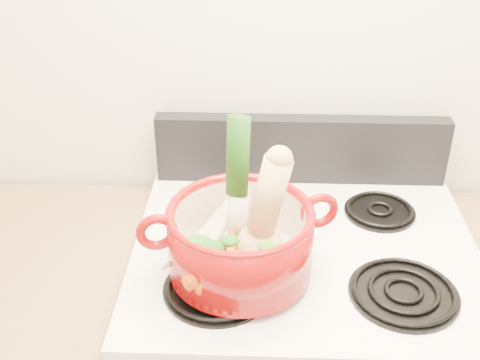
{
  "coord_description": "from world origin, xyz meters",
  "views": [
    {
      "loc": [
        -0.11,
        0.3,
        1.78
      ],
      "look_at": [
        -0.14,
        1.27,
        1.2
      ],
      "focal_mm": 45.0,
      "sensor_mm": 36.0,
      "label": 1
    }
  ],
  "objects": [
    {
      "name": "carrot_2",
      "position": [
        -0.11,
        1.25,
        1.03
      ],
      "size": [
        0.07,
        0.16,
        0.04
      ],
      "primitive_type": "cone",
      "rotation": [
        1.66,
        0.0,
        0.27
      ],
      "color": "#C75109",
      "rests_on": "dutch_oven"
    },
    {
      "name": "parsnip_3",
      "position": [
        -0.23,
        1.3,
        1.04
      ],
      "size": [
        0.13,
        0.19,
        0.06
      ],
      "primitive_type": "cone",
      "rotation": [
        1.66,
        0.0,
        -0.53
      ],
      "color": "beige",
      "rests_on": "dutch_oven"
    },
    {
      "name": "parsnip_4",
      "position": [
        -0.19,
        1.32,
        1.05
      ],
      "size": [
        0.11,
        0.24,
        0.07
      ],
      "primitive_type": "cone",
      "rotation": [
        1.66,
        0.0,
        -0.29
      ],
      "color": "beige",
      "rests_on": "dutch_oven"
    },
    {
      "name": "ginger",
      "position": [
        -0.14,
        1.35,
        1.02
      ],
      "size": [
        0.09,
        0.08,
        0.04
      ],
      "primitive_type": "ellipsoid",
      "rotation": [
        0.0,
        0.0,
        0.28
      ],
      "color": "#D5C083",
      "rests_on": "dutch_oven"
    },
    {
      "name": "cooktop",
      "position": [
        0.0,
        1.4,
        0.93
      ],
      "size": [
        0.78,
        0.67,
        0.03
      ],
      "primitive_type": "cube",
      "color": "white",
      "rests_on": "stove_body"
    },
    {
      "name": "control_backsplash",
      "position": [
        0.0,
        1.7,
        1.04
      ],
      "size": [
        0.76,
        0.05,
        0.18
      ],
      "primitive_type": "cube",
      "color": "black",
      "rests_on": "cooktop"
    },
    {
      "name": "carrot_0",
      "position": [
        -0.16,
        1.22,
        1.02
      ],
      "size": [
        0.09,
        0.14,
        0.04
      ],
      "primitive_type": "cone",
      "rotation": [
        1.66,
        0.0,
        -0.5
      ],
      "color": "#C05409",
      "rests_on": "dutch_oven"
    },
    {
      "name": "pot_handle_left",
      "position": [
        -0.31,
        1.24,
        1.09
      ],
      "size": [
        0.08,
        0.04,
        0.08
      ],
      "primitive_type": "torus",
      "rotation": [
        1.57,
        0.0,
        0.27
      ],
      "color": "maroon",
      "rests_on": "dutch_oven"
    },
    {
      "name": "burner_back_right",
      "position": [
        0.19,
        1.54,
        0.96
      ],
      "size": [
        0.17,
        0.17,
        0.02
      ],
      "primitive_type": "cylinder",
      "color": "black",
      "rests_on": "cooktop"
    },
    {
      "name": "burner_front_left",
      "position": [
        -0.19,
        1.24,
        0.96
      ],
      "size": [
        0.22,
        0.22,
        0.02
      ],
      "primitive_type": "cylinder",
      "color": "black",
      "rests_on": "cooktop"
    },
    {
      "name": "carrot_1",
      "position": [
        -0.21,
        1.23,
        1.02
      ],
      "size": [
        0.04,
        0.15,
        0.04
      ],
      "primitive_type": "cone",
      "rotation": [
        1.66,
        0.0,
        -0.07
      ],
      "color": "#C35909",
      "rests_on": "dutch_oven"
    },
    {
      "name": "parsnip_1",
      "position": [
        -0.24,
        1.3,
        1.02
      ],
      "size": [
        0.15,
        0.16,
        0.05
      ],
      "primitive_type": "cone",
      "rotation": [
        1.66,
        0.0,
        -0.75
      ],
      "color": "beige",
      "rests_on": "dutch_oven"
    },
    {
      "name": "squash",
      "position": [
        -0.11,
        1.28,
        1.12
      ],
      "size": [
        0.17,
        0.13,
        0.26
      ],
      "primitive_type": null,
      "rotation": [
        0.0,
        0.21,
        0.19
      ],
      "color": "tan",
      "rests_on": "dutch_oven"
    },
    {
      "name": "parsnip_2",
      "position": [
        -0.18,
        1.33,
        1.04
      ],
      "size": [
        0.09,
        0.22,
        0.06
      ],
      "primitive_type": "cone",
      "rotation": [
        1.66,
        0.0,
        -0.23
      ],
      "color": "beige",
      "rests_on": "dutch_oven"
    },
    {
      "name": "pot_handle_right",
      "position": [
        0.02,
        1.33,
        1.09
      ],
      "size": [
        0.08,
        0.04,
        0.08
      ],
      "primitive_type": "torus",
      "rotation": [
        1.57,
        0.0,
        0.27
      ],
      "color": "maroon",
      "rests_on": "dutch_oven"
    },
    {
      "name": "burner_front_right",
      "position": [
        0.19,
        1.24,
        0.96
      ],
      "size": [
        0.22,
        0.22,
        0.02
      ],
      "primitive_type": "cylinder",
      "color": "black",
      "rests_on": "cooktop"
    },
    {
      "name": "dutch_oven",
      "position": [
        -0.14,
        1.29,
        1.04
      ],
      "size": [
        0.36,
        0.36,
        0.15
      ],
      "primitive_type": "cylinder",
      "rotation": [
        0.0,
        0.0,
        0.27
      ],
      "color": "maroon",
      "rests_on": "burner_front_left"
    },
    {
      "name": "carrot_4",
      "position": [
        -0.16,
        1.26,
        1.04
      ],
      "size": [
        0.03,
        0.15,
        0.04
      ],
      "primitive_type": "cone",
      "rotation": [
        1.66,
        0.0,
        0.01
      ],
      "color": "#D44C0A",
      "rests_on": "dutch_oven"
    },
    {
      "name": "carrot_3",
      "position": [
        -0.19,
        1.21,
        1.04
      ],
      "size": [
        0.13,
        0.13,
        0.04
      ],
      "primitive_type": "cone",
      "rotation": [
        1.66,
        0.0,
        -0.81
      ],
      "color": "#D24A0A",
      "rests_on": "dutch_oven"
    },
    {
      "name": "leek",
      "position": [
        -0.15,
        1.33,
        1.15
      ],
      "size": [
        0.07,
        0.09,
        0.31
      ],
      "primitive_type": "cylinder",
      "rotation": [
        -0.09,
        0.0,
        -0.29
      ],
      "color": "beige",
      "rests_on": "dutch_oven"
    },
    {
      "name": "burner_back_left",
      "position": [
        -0.19,
        1.54,
        0.96
      ],
      "size": [
        0.17,
        0.17,
        0.02
      ],
      "primitive_type": "cylinder",
      "color": "black",
      "rests_on": "cooktop"
    },
    {
      "name": "parsnip_0",
      "position": [
        -0.21,
        1.32,
        1.02
      ],
      "size": [
        0.1,
        0.22,
        0.06
      ],
      "primitive_type": "cone",
      "rotation": [
        1.66,
        0.0,
        -0.28
      ],
      "color": "beige",
      "rests_on": "dutch_oven"
    },
    {
      "name": "wall_back",
      "position": [
        0.0,
        1.75,
        1.3
      ],
      "size": [
        3.5,
        0.02,
        2.6
      ],
      "primitive_type": "cube",
      "color": "silver",
      "rests_on": "floor"
    }
  ]
}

